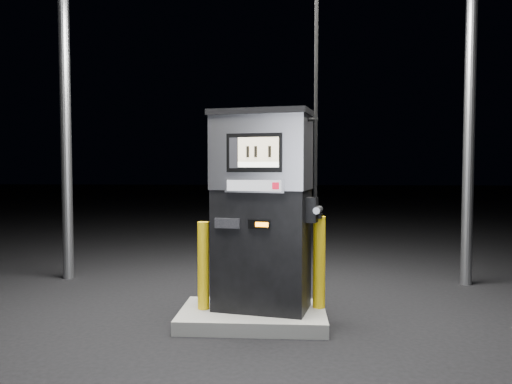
{
  "coord_description": "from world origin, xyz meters",
  "views": [
    {
      "loc": [
        0.39,
        -5.43,
        1.74
      ],
      "look_at": [
        0.04,
        0.0,
        1.45
      ],
      "focal_mm": 35.0,
      "sensor_mm": 36.0,
      "label": 1
    }
  ],
  "objects": [
    {
      "name": "ground",
      "position": [
        0.0,
        0.0,
        0.0
      ],
      "size": [
        80.0,
        80.0,
        0.0
      ],
      "primitive_type": "plane",
      "color": "black",
      "rests_on": "ground"
    },
    {
      "name": "pump_island",
      "position": [
        0.0,
        0.0,
        0.07
      ],
      "size": [
        1.6,
        1.0,
        0.15
      ],
      "primitive_type": "cube",
      "color": "slate",
      "rests_on": "ground"
    },
    {
      "name": "fuel_dispenser",
      "position": [
        0.1,
        0.04,
        1.28
      ],
      "size": [
        1.26,
        0.86,
        4.55
      ],
      "rotation": [
        0.0,
        0.0,
        -0.21
      ],
      "color": "black",
      "rests_on": "pump_island"
    },
    {
      "name": "bollard_right",
      "position": [
        0.73,
        0.13,
        0.66
      ],
      "size": [
        0.18,
        0.18,
        1.03
      ],
      "primitive_type": "cylinder",
      "rotation": [
        0.0,
        0.0,
        -0.4
      ],
      "color": "yellow",
      "rests_on": "pump_island"
    },
    {
      "name": "bollard_left",
      "position": [
        -0.55,
        -0.0,
        0.64
      ],
      "size": [
        0.16,
        0.16,
        0.97
      ],
      "primitive_type": "cylinder",
      "rotation": [
        0.0,
        0.0,
        0.28
      ],
      "color": "yellow",
      "rests_on": "pump_island"
    }
  ]
}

